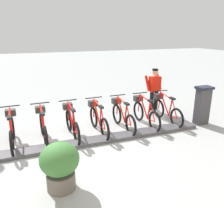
{
  "coord_description": "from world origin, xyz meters",
  "views": [
    {
      "loc": [
        -5.56,
        0.89,
        2.96
      ],
      "look_at": [
        0.5,
        -1.41,
        0.9
      ],
      "focal_mm": 36.59,
      "sensor_mm": 36.0,
      "label": 1
    }
  ],
  "objects_px": {
    "bike_docked_3": "(98,119)",
    "bike_docked_5": "(43,127)",
    "worker_near_rack": "(154,89)",
    "planter_bush": "(60,164)",
    "bike_docked_2": "(122,116)",
    "bike_docked_0": "(166,110)",
    "payment_kiosk": "(202,105)",
    "bike_docked_6": "(12,131)",
    "bike_docked_4": "(72,123)",
    "bike_docked_1": "(145,113)"
  },
  "relations": [
    {
      "from": "payment_kiosk",
      "to": "bike_docked_3",
      "type": "xyz_separation_m",
      "value": [
        0.57,
        3.42,
        -0.24
      ]
    },
    {
      "from": "worker_near_rack",
      "to": "bike_docked_2",
      "type": "bearing_deg",
      "value": 120.85
    },
    {
      "from": "bike_docked_0",
      "to": "bike_docked_5",
      "type": "bearing_deg",
      "value": 90.0
    },
    {
      "from": "bike_docked_6",
      "to": "payment_kiosk",
      "type": "bearing_deg",
      "value": -95.59
    },
    {
      "from": "bike_docked_5",
      "to": "payment_kiosk",
      "type": "bearing_deg",
      "value": -96.48
    },
    {
      "from": "bike_docked_3",
      "to": "bike_docked_6",
      "type": "xyz_separation_m",
      "value": [
        0.0,
        2.42,
        0.0
      ]
    },
    {
      "from": "bike_docked_0",
      "to": "bike_docked_6",
      "type": "bearing_deg",
      "value": 90.0
    },
    {
      "from": "bike_docked_2",
      "to": "worker_near_rack",
      "type": "relative_size",
      "value": 1.04
    },
    {
      "from": "bike_docked_0",
      "to": "bike_docked_1",
      "type": "distance_m",
      "value": 0.81
    },
    {
      "from": "bike_docked_0",
      "to": "worker_near_rack",
      "type": "bearing_deg",
      "value": -7.51
    },
    {
      "from": "bike_docked_4",
      "to": "worker_near_rack",
      "type": "relative_size",
      "value": 1.04
    },
    {
      "from": "bike_docked_4",
      "to": "planter_bush",
      "type": "xyz_separation_m",
      "value": [
        -2.27,
        0.67,
        0.11
      ]
    },
    {
      "from": "bike_docked_3",
      "to": "payment_kiosk",
      "type": "bearing_deg",
      "value": -99.48
    },
    {
      "from": "bike_docked_1",
      "to": "bike_docked_4",
      "type": "bearing_deg",
      "value": 90.0
    },
    {
      "from": "payment_kiosk",
      "to": "worker_near_rack",
      "type": "xyz_separation_m",
      "value": [
        1.62,
        0.87,
        0.24
      ]
    },
    {
      "from": "bike_docked_3",
      "to": "bike_docked_5",
      "type": "bearing_deg",
      "value": 90.0
    },
    {
      "from": "payment_kiosk",
      "to": "bike_docked_4",
      "type": "height_order",
      "value": "payment_kiosk"
    },
    {
      "from": "bike_docked_2",
      "to": "planter_bush",
      "type": "distance_m",
      "value": 3.22
    },
    {
      "from": "worker_near_rack",
      "to": "bike_docked_1",
      "type": "bearing_deg",
      "value": 137.92
    },
    {
      "from": "bike_docked_3",
      "to": "bike_docked_5",
      "type": "xyz_separation_m",
      "value": [
        0.0,
        1.61,
        0.0
      ]
    },
    {
      "from": "bike_docked_3",
      "to": "bike_docked_5",
      "type": "relative_size",
      "value": 1.0
    },
    {
      "from": "bike_docked_0",
      "to": "planter_bush",
      "type": "height_order",
      "value": "bike_docked_0"
    },
    {
      "from": "bike_docked_1",
      "to": "worker_near_rack",
      "type": "xyz_separation_m",
      "value": [
        1.05,
        -0.94,
        0.48
      ]
    },
    {
      "from": "bike_docked_4",
      "to": "bike_docked_6",
      "type": "xyz_separation_m",
      "value": [
        0.0,
        1.61,
        0.0
      ]
    },
    {
      "from": "bike_docked_2",
      "to": "bike_docked_3",
      "type": "bearing_deg",
      "value": 90.0
    },
    {
      "from": "bike_docked_1",
      "to": "bike_docked_2",
      "type": "relative_size",
      "value": 1.0
    },
    {
      "from": "bike_docked_2",
      "to": "bike_docked_0",
      "type": "bearing_deg",
      "value": -90.0
    },
    {
      "from": "payment_kiosk",
      "to": "bike_docked_4",
      "type": "relative_size",
      "value": 0.74
    },
    {
      "from": "bike_docked_5",
      "to": "planter_bush",
      "type": "height_order",
      "value": "bike_docked_5"
    },
    {
      "from": "bike_docked_6",
      "to": "worker_near_rack",
      "type": "xyz_separation_m",
      "value": [
        1.05,
        -4.98,
        0.48
      ]
    },
    {
      "from": "worker_near_rack",
      "to": "planter_bush",
      "type": "bearing_deg",
      "value": 129.39
    },
    {
      "from": "bike_docked_4",
      "to": "planter_bush",
      "type": "relative_size",
      "value": 1.77
    },
    {
      "from": "bike_docked_5",
      "to": "bike_docked_3",
      "type": "bearing_deg",
      "value": -90.0
    },
    {
      "from": "bike_docked_4",
      "to": "bike_docked_5",
      "type": "height_order",
      "value": "same"
    },
    {
      "from": "bike_docked_6",
      "to": "worker_near_rack",
      "type": "relative_size",
      "value": 1.04
    },
    {
      "from": "payment_kiosk",
      "to": "bike_docked_3",
      "type": "bearing_deg",
      "value": 80.52
    },
    {
      "from": "bike_docked_3",
      "to": "bike_docked_5",
      "type": "distance_m",
      "value": 1.61
    },
    {
      "from": "bike_docked_2",
      "to": "bike_docked_6",
      "type": "bearing_deg",
      "value": 90.0
    },
    {
      "from": "planter_bush",
      "to": "bike_docked_1",
      "type": "bearing_deg",
      "value": -53.74
    },
    {
      "from": "bike_docked_6",
      "to": "planter_bush",
      "type": "distance_m",
      "value": 2.46
    },
    {
      "from": "bike_docked_6",
      "to": "worker_near_rack",
      "type": "bearing_deg",
      "value": -78.13
    },
    {
      "from": "payment_kiosk",
      "to": "bike_docked_2",
      "type": "relative_size",
      "value": 0.74
    },
    {
      "from": "bike_docked_4",
      "to": "planter_bush",
      "type": "bearing_deg",
      "value": 163.46
    },
    {
      "from": "bike_docked_5",
      "to": "planter_bush",
      "type": "distance_m",
      "value": 2.28
    },
    {
      "from": "bike_docked_6",
      "to": "bike_docked_0",
      "type": "bearing_deg",
      "value": -90.0
    },
    {
      "from": "planter_bush",
      "to": "bike_docked_0",
      "type": "bearing_deg",
      "value": -59.81
    },
    {
      "from": "bike_docked_0",
      "to": "bike_docked_3",
      "type": "height_order",
      "value": "same"
    },
    {
      "from": "bike_docked_0",
      "to": "bike_docked_1",
      "type": "bearing_deg",
      "value": 90.0
    },
    {
      "from": "bike_docked_2",
      "to": "bike_docked_5",
      "type": "distance_m",
      "value": 2.42
    },
    {
      "from": "bike_docked_3",
      "to": "planter_bush",
      "type": "height_order",
      "value": "bike_docked_3"
    }
  ]
}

